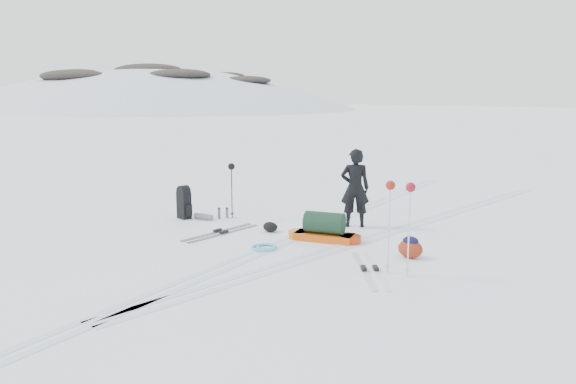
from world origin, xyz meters
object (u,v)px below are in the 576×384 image
expedition_rucksack (186,203)px  ski_poles_black (231,173)px  skier (355,188)px  pulk_sled (324,230)px

expedition_rucksack → ski_poles_black: ski_poles_black is taller
skier → pulk_sled: skier is taller
pulk_sled → ski_poles_black: size_ratio=1.20×
expedition_rucksack → ski_poles_black: size_ratio=0.66×
skier → expedition_rucksack: size_ratio=2.02×
pulk_sled → ski_poles_black: 3.02m
skier → pulk_sled: 1.53m
skier → expedition_rucksack: 3.98m
expedition_rucksack → skier: bearing=34.7°
skier → expedition_rucksack: bearing=-8.1°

